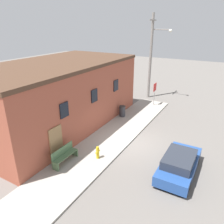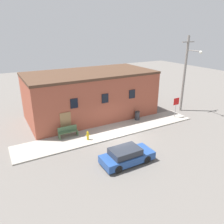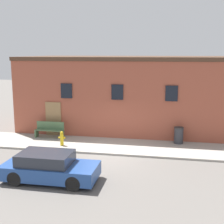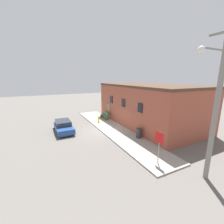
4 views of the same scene
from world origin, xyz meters
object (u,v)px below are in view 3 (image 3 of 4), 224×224
(bench, at_px, (50,130))
(parked_car, at_px, (49,167))
(fire_hydrant, at_px, (62,138))
(trash_bin, at_px, (179,135))

(bench, distance_m, parked_car, 6.43)
(bench, xyz_separation_m, parked_car, (2.40, -5.96, 0.00))
(fire_hydrant, bearing_deg, trash_bin, 14.29)
(fire_hydrant, distance_m, bench, 1.94)
(trash_bin, relative_size, parked_car, 0.24)
(fire_hydrant, bearing_deg, parked_car, -76.31)
(fire_hydrant, xyz_separation_m, trash_bin, (6.42, 1.63, 0.07))
(parked_car, bearing_deg, fire_hydrant, 103.69)
(fire_hydrant, relative_size, trash_bin, 0.85)
(fire_hydrant, relative_size, bench, 0.46)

